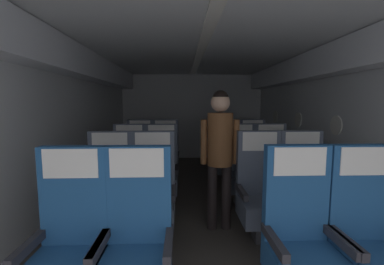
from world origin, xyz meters
The scene contains 19 objects.
ground centered at (0.00, 3.34, -0.01)m, with size 3.83×7.08×0.02m, color #3D3833.
fuselage_shell centered at (0.00, 3.63, 1.59)m, with size 3.71×6.73×2.21m.
seat_a_left_window centered at (-1.01, 1.67, 0.47)m, with size 0.49×0.48×1.13m.
seat_a_left_aisle centered at (-0.57, 1.67, 0.47)m, with size 0.49×0.48×1.13m.
seat_a_right_aisle centered at (1.03, 1.67, 0.47)m, with size 0.49×0.48×1.13m.
seat_a_right_window centered at (0.56, 1.67, 0.47)m, with size 0.49×0.48×1.13m.
seat_b_left_window centered at (-1.02, 2.63, 0.47)m, with size 0.49×0.48×1.13m.
seat_b_left_aisle centered at (-0.57, 2.63, 0.47)m, with size 0.49×0.48×1.13m.
seat_b_right_aisle centered at (1.02, 2.62, 0.47)m, with size 0.49×0.48×1.13m.
seat_b_right_window centered at (0.56, 2.62, 0.47)m, with size 0.49×0.48×1.13m.
seat_c_left_window centered at (-1.01, 3.59, 0.47)m, with size 0.49×0.48×1.13m.
seat_c_left_aisle centered at (-0.56, 3.57, 0.47)m, with size 0.49×0.48×1.13m.
seat_c_right_aisle centered at (1.02, 3.59, 0.47)m, with size 0.49×0.48×1.13m.
seat_c_right_window centered at (0.57, 3.60, 0.47)m, with size 0.49×0.48×1.13m.
seat_d_left_window centered at (-1.01, 4.55, 0.47)m, with size 0.49×0.48×1.13m.
seat_d_left_aisle centered at (-0.56, 4.54, 0.47)m, with size 0.49×0.48×1.13m.
seat_d_right_aisle centered at (1.02, 4.55, 0.47)m, with size 0.49×0.48×1.13m.
seat_d_right_window centered at (0.57, 4.54, 0.47)m, with size 0.49×0.48×1.13m.
flight_attendant centered at (0.16, 2.83, 0.96)m, with size 0.43×0.28×1.56m.
Camera 1 is at (-0.26, 0.04, 1.42)m, focal length 24.04 mm.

